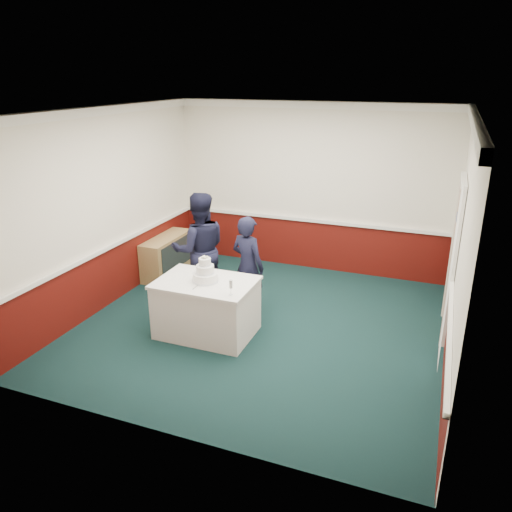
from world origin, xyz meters
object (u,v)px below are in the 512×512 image
(cake_knife, at_px, (197,286))
(champagne_flute, at_px, (231,285))
(sideboard, at_px, (167,256))
(person_woman, at_px, (248,266))
(wedding_cake, at_px, (205,274))
(person_man, at_px, (200,250))
(cake_table, at_px, (207,307))

(cake_knife, distance_m, champagne_flute, 0.55)
(sideboard, relative_size, person_woman, 0.79)
(wedding_cake, relative_size, person_man, 0.20)
(cake_table, xyz_separation_m, person_man, (-0.52, 0.86, 0.49))
(champagne_flute, distance_m, person_man, 1.53)
(champagne_flute, bearing_deg, sideboard, 136.98)
(wedding_cake, xyz_separation_m, person_woman, (0.29, 0.81, -0.14))
(sideboard, bearing_deg, wedding_cake, -46.30)
(sideboard, xyz_separation_m, champagne_flute, (2.15, -2.00, 0.58))
(person_man, height_order, person_woman, person_man)
(cake_knife, height_order, person_man, person_man)
(cake_table, bearing_deg, sideboard, 133.70)
(person_man, relative_size, person_woman, 1.18)
(sideboard, height_order, cake_table, cake_table)
(sideboard, xyz_separation_m, person_woman, (1.94, -0.92, 0.41))
(wedding_cake, height_order, champagne_flute, wedding_cake)
(person_man, bearing_deg, cake_knife, 82.40)
(champagne_flute, xyz_separation_m, person_man, (-1.02, 1.14, -0.03))
(champagne_flute, bearing_deg, person_man, 131.99)
(wedding_cake, bearing_deg, cake_knife, -98.53)
(wedding_cake, distance_m, cake_knife, 0.23)
(person_man, bearing_deg, sideboard, -70.27)
(wedding_cake, height_order, person_woman, person_woman)
(person_man, bearing_deg, wedding_cake, 88.78)
(cake_knife, height_order, champagne_flute, champagne_flute)
(cake_table, height_order, person_man, person_man)
(wedding_cake, xyz_separation_m, champagne_flute, (0.50, -0.28, 0.03))
(sideboard, height_order, wedding_cake, wedding_cake)
(person_woman, bearing_deg, champagne_flute, 118.27)
(cake_table, relative_size, person_man, 0.74)
(cake_knife, xyz_separation_m, person_woman, (0.32, 1.01, -0.03))
(cake_knife, distance_m, person_man, 1.17)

